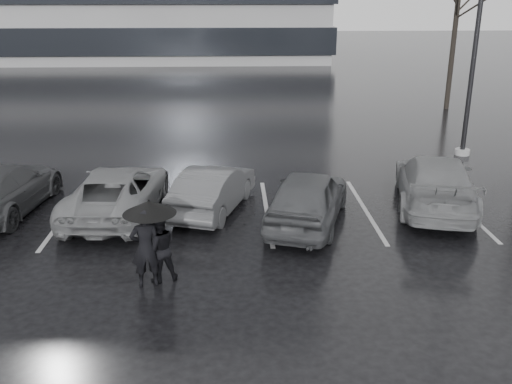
{
  "coord_description": "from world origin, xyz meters",
  "views": [
    {
      "loc": [
        -0.34,
        -12.46,
        5.84
      ],
      "look_at": [
        0.23,
        1.0,
        1.1
      ],
      "focal_mm": 40.0,
      "sensor_mm": 36.0,
      "label": 1
    }
  ],
  "objects_px": {
    "car_main": "(308,197)",
    "pedestrian_right": "(159,248)",
    "pedestrian_left": "(146,248)",
    "tree_north": "(455,25)",
    "car_west_b": "(117,191)",
    "car_east": "(435,182)",
    "lamp_post": "(477,29)",
    "car_west_a": "(213,189)",
    "car_west_c": "(2,189)"
  },
  "relations": [
    {
      "from": "car_main",
      "to": "pedestrian_right",
      "type": "relative_size",
      "value": 2.83
    },
    {
      "from": "pedestrian_left",
      "to": "tree_north",
      "type": "xyz_separation_m",
      "value": [
        13.16,
        18.69,
        3.39
      ]
    },
    {
      "from": "car_main",
      "to": "tree_north",
      "type": "distance_m",
      "value": 18.39
    },
    {
      "from": "car_west_b",
      "to": "pedestrian_left",
      "type": "bearing_deg",
      "value": 111.72
    },
    {
      "from": "car_east",
      "to": "pedestrian_right",
      "type": "distance_m",
      "value": 8.43
    },
    {
      "from": "car_west_b",
      "to": "car_east",
      "type": "height_order",
      "value": "car_east"
    },
    {
      "from": "car_west_b",
      "to": "tree_north",
      "type": "relative_size",
      "value": 0.57
    },
    {
      "from": "car_main",
      "to": "pedestrian_right",
      "type": "bearing_deg",
      "value": 58.46
    },
    {
      "from": "car_east",
      "to": "lamp_post",
      "type": "height_order",
      "value": "lamp_post"
    },
    {
      "from": "car_west_a",
      "to": "tree_north",
      "type": "distance_m",
      "value": 19.0
    },
    {
      "from": "car_east",
      "to": "lamp_post",
      "type": "relative_size",
      "value": 0.51
    },
    {
      "from": "pedestrian_left",
      "to": "car_east",
      "type": "bearing_deg",
      "value": -161.44
    },
    {
      "from": "car_west_a",
      "to": "lamp_post",
      "type": "height_order",
      "value": "lamp_post"
    },
    {
      "from": "car_east",
      "to": "car_main",
      "type": "bearing_deg",
      "value": 30.25
    },
    {
      "from": "pedestrian_left",
      "to": "pedestrian_right",
      "type": "bearing_deg",
      "value": -150.59
    },
    {
      "from": "car_main",
      "to": "pedestrian_left",
      "type": "height_order",
      "value": "pedestrian_left"
    },
    {
      "from": "car_east",
      "to": "tree_north",
      "type": "distance_m",
      "value": 15.76
    },
    {
      "from": "car_west_c",
      "to": "lamp_post",
      "type": "bearing_deg",
      "value": -155.04
    },
    {
      "from": "pedestrian_right",
      "to": "tree_north",
      "type": "xyz_separation_m",
      "value": [
        12.91,
        18.48,
        3.49
      ]
    },
    {
      "from": "car_main",
      "to": "lamp_post",
      "type": "xyz_separation_m",
      "value": [
        6.73,
        6.47,
        3.87
      ]
    },
    {
      "from": "car_west_b",
      "to": "lamp_post",
      "type": "relative_size",
      "value": 0.48
    },
    {
      "from": "car_main",
      "to": "car_east",
      "type": "distance_m",
      "value": 3.95
    },
    {
      "from": "pedestrian_right",
      "to": "tree_north",
      "type": "height_order",
      "value": "tree_north"
    },
    {
      "from": "car_main",
      "to": "tree_north",
      "type": "height_order",
      "value": "tree_north"
    },
    {
      "from": "car_west_b",
      "to": "tree_north",
      "type": "xyz_separation_m",
      "value": [
        14.52,
        14.58,
        3.58
      ]
    },
    {
      "from": "pedestrian_right",
      "to": "tree_north",
      "type": "relative_size",
      "value": 0.18
    },
    {
      "from": "car_main",
      "to": "car_west_c",
      "type": "relative_size",
      "value": 0.9
    },
    {
      "from": "car_west_b",
      "to": "car_west_c",
      "type": "relative_size",
      "value": 1.01
    },
    {
      "from": "car_main",
      "to": "car_east",
      "type": "xyz_separation_m",
      "value": [
        3.79,
        1.11,
        0.01
      ]
    },
    {
      "from": "car_main",
      "to": "pedestrian_left",
      "type": "bearing_deg",
      "value": 58.47
    },
    {
      "from": "pedestrian_right",
      "to": "car_west_c",
      "type": "bearing_deg",
      "value": -60.69
    },
    {
      "from": "car_east",
      "to": "car_west_c",
      "type": "bearing_deg",
      "value": 13.68
    },
    {
      "from": "car_west_a",
      "to": "car_east",
      "type": "relative_size",
      "value": 0.77
    },
    {
      "from": "car_east",
      "to": "pedestrian_left",
      "type": "height_order",
      "value": "pedestrian_left"
    },
    {
      "from": "car_west_a",
      "to": "car_main",
      "type": "bearing_deg",
      "value": 175.2
    },
    {
      "from": "car_west_a",
      "to": "car_west_b",
      "type": "bearing_deg",
      "value": 22.43
    },
    {
      "from": "car_main",
      "to": "car_east",
      "type": "relative_size",
      "value": 0.84
    },
    {
      "from": "tree_north",
      "to": "pedestrian_left",
      "type": "bearing_deg",
      "value": -125.15
    },
    {
      "from": "pedestrian_left",
      "to": "lamp_post",
      "type": "xyz_separation_m",
      "value": [
        10.52,
        9.74,
        3.74
      ]
    },
    {
      "from": "car_west_b",
      "to": "tree_north",
      "type": "height_order",
      "value": "tree_north"
    },
    {
      "from": "car_main",
      "to": "car_west_c",
      "type": "xyz_separation_m",
      "value": [
        -8.38,
        1.16,
        -0.04
      ]
    },
    {
      "from": "car_west_a",
      "to": "tree_north",
      "type": "height_order",
      "value": "tree_north"
    },
    {
      "from": "car_west_a",
      "to": "lamp_post",
      "type": "bearing_deg",
      "value": -131.79
    },
    {
      "from": "pedestrian_right",
      "to": "lamp_post",
      "type": "height_order",
      "value": "lamp_post"
    },
    {
      "from": "car_west_a",
      "to": "lamp_post",
      "type": "xyz_separation_m",
      "value": [
        9.26,
        5.42,
        3.96
      ]
    },
    {
      "from": "pedestrian_right",
      "to": "pedestrian_left",
      "type": "bearing_deg",
      "value": 21.24
    },
    {
      "from": "car_west_c",
      "to": "pedestrian_left",
      "type": "bearing_deg",
      "value": 141.62
    },
    {
      "from": "car_west_b",
      "to": "car_west_c",
      "type": "distance_m",
      "value": 3.25
    },
    {
      "from": "tree_north",
      "to": "lamp_post",
      "type": "bearing_deg",
      "value": -106.43
    },
    {
      "from": "car_east",
      "to": "tree_north",
      "type": "height_order",
      "value": "tree_north"
    }
  ]
}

